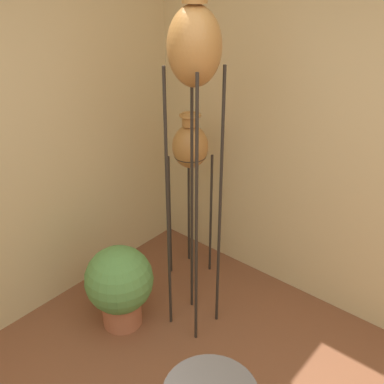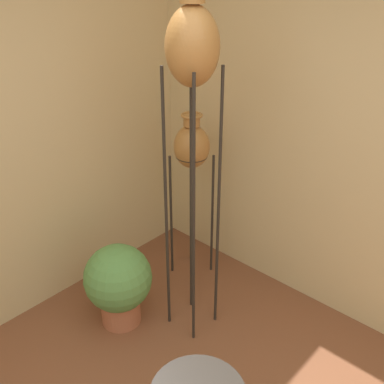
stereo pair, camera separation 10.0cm
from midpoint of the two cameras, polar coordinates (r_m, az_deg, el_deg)
name	(u,v)px [view 2 (the right image)]	position (r m, az deg, el deg)	size (l,w,h in m)	color
vase_stand_tall	(192,58)	(2.52, 1.24, 16.61)	(0.30, 0.30, 2.22)	#28231E
vase_stand_medium	(192,150)	(3.32, 0.83, 5.35)	(0.27, 0.27, 1.37)	#28231E
potted_plant	(118,282)	(3.23, -8.44, -11.28)	(0.48, 0.48, 0.62)	#B26647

